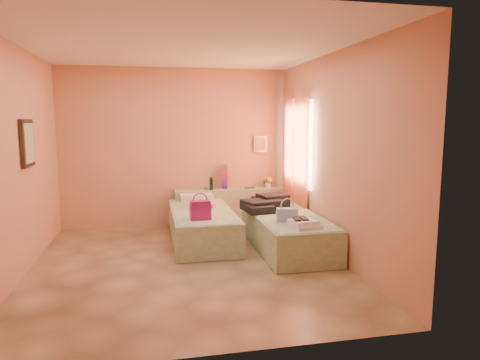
# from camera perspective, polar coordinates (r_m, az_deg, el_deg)

# --- Properties ---
(ground) EXTENTS (4.50, 4.50, 0.00)m
(ground) POSITION_cam_1_polar(r_m,az_deg,el_deg) (5.79, -6.94, -11.11)
(ground) COLOR tan
(ground) RESTS_ON ground
(room_walls) EXTENTS (4.02, 4.51, 2.81)m
(room_walls) POSITION_cam_1_polar(r_m,az_deg,el_deg) (6.06, -5.74, 6.99)
(room_walls) COLOR tan
(room_walls) RESTS_ON ground
(headboard_ledge) EXTENTS (2.05, 0.30, 0.65)m
(headboard_ledge) POSITION_cam_1_polar(r_m,az_deg,el_deg) (7.85, -1.18, -3.51)
(headboard_ledge) COLOR #9AA284
(headboard_ledge) RESTS_ON ground
(bed_left) EXTENTS (0.90, 2.00, 0.50)m
(bed_left) POSITION_cam_1_polar(r_m,az_deg,el_deg) (6.75, -5.04, -6.09)
(bed_left) COLOR beige
(bed_left) RESTS_ON ground
(bed_right) EXTENTS (0.90, 2.00, 0.50)m
(bed_right) POSITION_cam_1_polar(r_m,az_deg,el_deg) (6.38, 6.34, -6.94)
(bed_right) COLOR beige
(bed_right) RESTS_ON ground
(water_bottle) EXTENTS (0.08, 0.08, 0.23)m
(water_bottle) POSITION_cam_1_polar(r_m,az_deg,el_deg) (7.65, -3.86, -0.50)
(water_bottle) COLOR #13341C
(water_bottle) RESTS_ON headboard_ledge
(rainbow_box) EXTENTS (0.11, 0.11, 0.43)m
(rainbow_box) POSITION_cam_1_polar(r_m,az_deg,el_deg) (7.78, -2.08, 0.44)
(rainbow_box) COLOR #A91467
(rainbow_box) RESTS_ON headboard_ledge
(small_dish) EXTENTS (0.14, 0.14, 0.03)m
(small_dish) POSITION_cam_1_polar(r_m,az_deg,el_deg) (7.72, -4.45, -1.16)
(small_dish) COLOR #51956A
(small_dish) RESTS_ON headboard_ledge
(green_book) EXTENTS (0.16, 0.12, 0.03)m
(green_book) POSITION_cam_1_polar(r_m,az_deg,el_deg) (7.82, 1.30, -1.02)
(green_book) COLOR #274A32
(green_book) RESTS_ON headboard_ledge
(flower_vase) EXTENTS (0.21, 0.21, 0.25)m
(flower_vase) POSITION_cam_1_polar(r_m,az_deg,el_deg) (7.90, 3.74, -0.15)
(flower_vase) COLOR silver
(flower_vase) RESTS_ON headboard_ledge
(magenta_handbag) EXTENTS (0.30, 0.18, 0.27)m
(magenta_handbag) POSITION_cam_1_polar(r_m,az_deg,el_deg) (6.06, -5.31, -3.99)
(magenta_handbag) COLOR #A91467
(magenta_handbag) RESTS_ON bed_left
(khaki_garment) EXTENTS (0.45, 0.39, 0.06)m
(khaki_garment) POSITION_cam_1_polar(r_m,az_deg,el_deg) (6.99, -4.94, -3.23)
(khaki_garment) COLOR tan
(khaki_garment) RESTS_ON bed_left
(clothes_pile) EXTENTS (0.81, 0.81, 0.20)m
(clothes_pile) POSITION_cam_1_polar(r_m,az_deg,el_deg) (6.72, 3.56, -3.10)
(clothes_pile) COLOR black
(clothes_pile) RESTS_ON bed_right
(blue_handbag) EXTENTS (0.30, 0.16, 0.19)m
(blue_handbag) POSITION_cam_1_polar(r_m,az_deg,el_deg) (5.95, 6.30, -4.64)
(blue_handbag) COLOR #445CA4
(blue_handbag) RESTS_ON bed_right
(towel_stack) EXTENTS (0.39, 0.35, 0.10)m
(towel_stack) POSITION_cam_1_polar(r_m,az_deg,el_deg) (5.65, 8.70, -5.82)
(towel_stack) COLOR white
(towel_stack) RESTS_ON bed_right
(sandal_pair) EXTENTS (0.19, 0.24, 0.02)m
(sandal_pair) POSITION_cam_1_polar(r_m,az_deg,el_deg) (5.66, 8.06, -5.13)
(sandal_pair) COLOR black
(sandal_pair) RESTS_ON towel_stack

